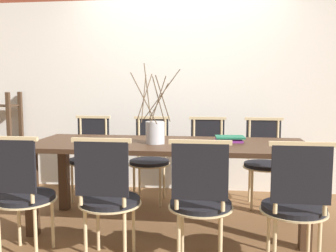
# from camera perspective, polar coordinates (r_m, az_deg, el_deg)

# --- Properties ---
(ground_plane) EXTENTS (16.00, 16.00, 0.00)m
(ground_plane) POSITION_cam_1_polar(r_m,az_deg,el_deg) (3.55, 0.00, -15.05)
(ground_plane) COLOR brown
(wall_rear) EXTENTS (12.00, 0.06, 3.20)m
(wall_rear) POSITION_cam_1_polar(r_m,az_deg,el_deg) (4.60, 2.07, 10.14)
(wall_rear) COLOR white
(wall_rear) RESTS_ON ground_plane
(dining_table) EXTENTS (2.47, 0.89, 0.78)m
(dining_table) POSITION_cam_1_polar(r_m,az_deg,el_deg) (3.36, 0.00, -4.28)
(dining_table) COLOR #422B1C
(dining_table) RESTS_ON ground_plane
(chair_near_leftend) EXTENTS (0.46, 0.46, 0.94)m
(chair_near_leftend) POSITION_cam_1_polar(r_m,az_deg,el_deg) (3.00, -21.39, -9.31)
(chair_near_leftend) COLOR black
(chair_near_leftend) RESTS_ON ground_plane
(chair_near_left) EXTENTS (0.46, 0.46, 0.94)m
(chair_near_left) POSITION_cam_1_polar(r_m,az_deg,el_deg) (2.76, -9.14, -10.35)
(chair_near_left) COLOR black
(chair_near_left) RESTS_ON ground_plane
(chair_near_center) EXTENTS (0.46, 0.46, 0.94)m
(chair_near_center) POSITION_cam_1_polar(r_m,az_deg,el_deg) (2.65, 4.96, -10.96)
(chair_near_center) COLOR black
(chair_near_center) RESTS_ON ground_plane
(chair_near_right) EXTENTS (0.46, 0.46, 0.94)m
(chair_near_right) POSITION_cam_1_polar(r_m,az_deg,el_deg) (2.70, 18.84, -10.93)
(chair_near_right) COLOR black
(chair_near_right) RESTS_ON ground_plane
(chair_far_leftend) EXTENTS (0.46, 0.46, 0.94)m
(chair_far_leftend) POSITION_cam_1_polar(r_m,az_deg,el_deg) (4.33, -11.80, -4.28)
(chair_far_leftend) COLOR black
(chair_far_leftend) RESTS_ON ground_plane
(chair_far_left) EXTENTS (0.46, 0.46, 0.94)m
(chair_far_left) POSITION_cam_1_polar(r_m,az_deg,el_deg) (4.16, -2.74, -4.59)
(chair_far_left) COLOR black
(chair_far_left) RESTS_ON ground_plane
(chair_far_center) EXTENTS (0.46, 0.46, 0.94)m
(chair_far_center) POSITION_cam_1_polar(r_m,az_deg,el_deg) (4.10, 5.97, -4.78)
(chair_far_center) COLOR black
(chair_far_center) RESTS_ON ground_plane
(chair_far_right) EXTENTS (0.46, 0.46, 0.94)m
(chair_far_right) POSITION_cam_1_polar(r_m,az_deg,el_deg) (4.13, 14.47, -4.86)
(chair_far_right) COLOR black
(chair_far_right) RESTS_ON ground_plane
(vase_centerpiece) EXTENTS (0.42, 0.42, 0.70)m
(vase_centerpiece) POSITION_cam_1_polar(r_m,az_deg,el_deg) (3.29, -1.98, -0.75)
(vase_centerpiece) COLOR silver
(vase_centerpiece) RESTS_ON dining_table
(book_stack) EXTENTS (0.27, 0.22, 0.05)m
(book_stack) POSITION_cam_1_polar(r_m,az_deg,el_deg) (3.44, 9.34, -1.95)
(book_stack) COLOR #842D8C
(book_stack) RESTS_ON dining_table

